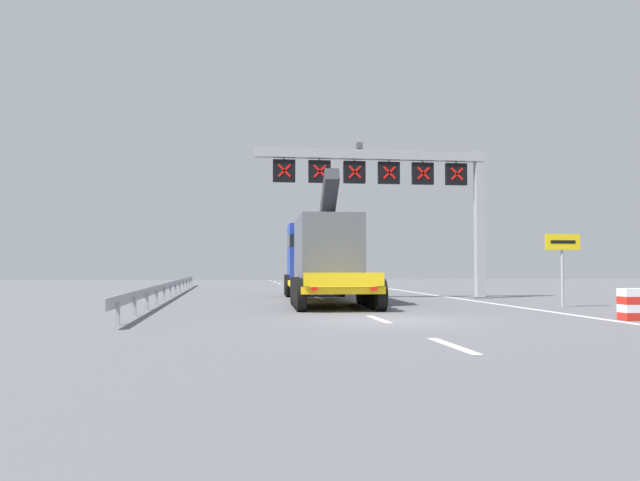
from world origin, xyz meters
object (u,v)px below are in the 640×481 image
overhead_lane_gantry (398,179)px  exit_sign_yellow (562,252)px  crash_barrier_striped (638,304)px  heavy_haul_truck_yellow (321,256)px

overhead_lane_gantry → exit_sign_yellow: overhead_lane_gantry is taller
exit_sign_yellow → crash_barrier_striped: 6.02m
overhead_lane_gantry → crash_barrier_striped: overhead_lane_gantry is taller
overhead_lane_gantry → exit_sign_yellow: 9.13m
overhead_lane_gantry → crash_barrier_striped: 14.35m
overhead_lane_gantry → exit_sign_yellow: (4.43, -7.12, -3.61)m
heavy_haul_truck_yellow → exit_sign_yellow: bearing=-37.6°
exit_sign_yellow → crash_barrier_striped: (-0.80, -5.75, -1.61)m
heavy_haul_truck_yellow → exit_sign_yellow: 10.36m
overhead_lane_gantry → crash_barrier_striped: size_ratio=11.12×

